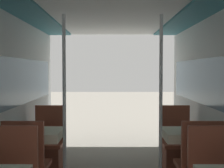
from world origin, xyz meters
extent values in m
cube|color=#2D707F|center=(-1.09, 1.81, 2.25)|extent=(0.48, 6.15, 0.03)
cube|color=#2D707F|center=(1.09, 1.81, 2.25)|extent=(0.48, 6.15, 0.03)
cube|color=brown|center=(-0.96, 1.44, 0.72)|extent=(0.45, 0.04, 0.52)
cylinder|color=#B7B7BC|center=(-0.96, 2.45, 0.37)|extent=(0.10, 0.10, 0.70)
cube|color=#93704C|center=(-0.96, 2.45, 0.73)|extent=(0.54, 0.54, 0.02)
cube|color=beige|center=(-0.96, 2.45, 0.68)|extent=(0.58, 0.58, 0.12)
cube|color=brown|center=(-0.96, 1.92, 0.44)|extent=(0.45, 0.45, 0.05)
cube|color=brown|center=(-0.96, 1.72, 0.72)|extent=(0.45, 0.04, 0.52)
cube|color=brown|center=(-0.96, 2.98, 0.21)|extent=(0.38, 0.38, 0.41)
cube|color=brown|center=(-0.96, 2.98, 0.44)|extent=(0.45, 0.45, 0.05)
cube|color=brown|center=(-0.96, 3.19, 0.72)|extent=(0.45, 0.04, 0.52)
cylinder|color=silver|center=(-0.62, 2.45, 1.12)|extent=(0.04, 0.04, 2.24)
cube|color=brown|center=(0.96, 1.44, 0.72)|extent=(0.45, 0.04, 0.52)
cylinder|color=#B7B7BC|center=(0.96, 2.45, 0.37)|extent=(0.10, 0.10, 0.70)
cube|color=#93704C|center=(0.96, 2.45, 0.73)|extent=(0.54, 0.54, 0.02)
cube|color=beige|center=(0.96, 2.45, 0.68)|extent=(0.58, 0.58, 0.12)
cube|color=brown|center=(0.96, 1.92, 0.44)|extent=(0.45, 0.45, 0.05)
cube|color=brown|center=(0.96, 1.72, 0.72)|extent=(0.45, 0.04, 0.52)
cube|color=brown|center=(0.96, 2.98, 0.21)|extent=(0.38, 0.38, 0.41)
cube|color=brown|center=(0.96, 2.98, 0.44)|extent=(0.45, 0.45, 0.05)
cube|color=brown|center=(0.96, 3.19, 0.72)|extent=(0.45, 0.04, 0.52)
cylinder|color=silver|center=(0.62, 2.45, 1.12)|extent=(0.04, 0.04, 2.24)
camera|label=1|loc=(-0.01, -1.56, 1.53)|focal=50.00mm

